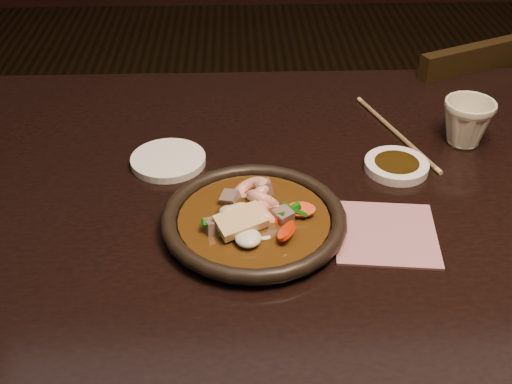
{
  "coord_description": "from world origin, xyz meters",
  "views": [
    {
      "loc": [
        -0.33,
        -0.72,
        1.29
      ],
      "look_at": [
        -0.3,
        -0.03,
        0.8
      ],
      "focal_mm": 45.0,
      "sensor_mm": 36.0,
      "label": 1
    }
  ],
  "objects_px": {
    "chair": "(433,168)",
    "plate": "(254,220)",
    "table": "(460,246)",
    "tea_cup": "(467,121)"
  },
  "relations": [
    {
      "from": "tea_cup",
      "to": "plate",
      "type": "bearing_deg",
      "value": -148.94
    },
    {
      "from": "plate",
      "to": "chair",
      "type": "bearing_deg",
      "value": 53.29
    },
    {
      "from": "chair",
      "to": "table",
      "type": "bearing_deg",
      "value": 51.32
    },
    {
      "from": "plate",
      "to": "tea_cup",
      "type": "bearing_deg",
      "value": 31.06
    },
    {
      "from": "table",
      "to": "tea_cup",
      "type": "bearing_deg",
      "value": 76.83
    },
    {
      "from": "chair",
      "to": "plate",
      "type": "height_order",
      "value": "chair"
    },
    {
      "from": "chair",
      "to": "plate",
      "type": "xyz_separation_m",
      "value": [
        -0.46,
        -0.61,
        0.33
      ]
    },
    {
      "from": "chair",
      "to": "tea_cup",
      "type": "bearing_deg",
      "value": 50.74
    },
    {
      "from": "tea_cup",
      "to": "table",
      "type": "bearing_deg",
      "value": -103.17
    },
    {
      "from": "table",
      "to": "plate",
      "type": "xyz_separation_m",
      "value": [
        -0.31,
        -0.04,
        0.09
      ]
    }
  ]
}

